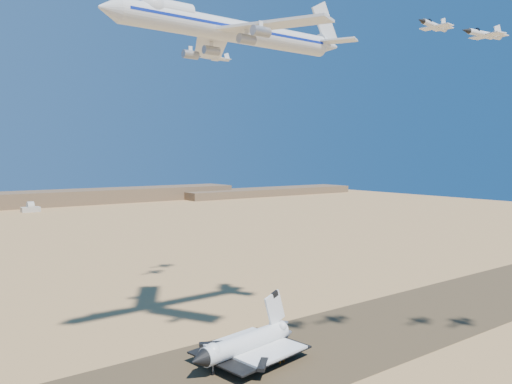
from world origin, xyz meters
TOP-DOWN VIEW (x-y plane):
  - ground at (0.00, 0.00)m, footprint 1200.00×1200.00m
  - runway at (0.00, 0.00)m, footprint 600.00×50.00m
  - ridgeline at (65.32, 527.31)m, footprint 960.00×90.00m
  - shuttle at (1.42, 3.84)m, footprint 39.53×28.33m
  - carrier_747 at (-0.70, 10.20)m, footprint 84.39×65.55m
  - crew_a at (8.72, -3.71)m, footprint 0.53×0.70m
  - crew_b at (10.49, -3.25)m, footprint 0.78×0.94m
  - crew_c at (10.87, -2.55)m, footprint 1.21×1.00m
  - chase_jet_a at (29.12, -39.27)m, footprint 14.44×7.98m
  - chase_jet_b at (45.86, -42.98)m, footprint 16.44×8.96m
  - chase_jet_e at (23.66, 63.36)m, footprint 14.70×8.22m
  - chase_jet_f at (34.59, 73.44)m, footprint 15.22×8.09m

SIDE VIEW (x-z plane):
  - ground at x=0.00m, z-range 0.00..0.00m
  - runway at x=0.00m, z-range 0.00..0.06m
  - crew_b at x=10.49m, z-range 0.06..1.73m
  - crew_a at x=8.72m, z-range 0.06..1.78m
  - crew_c at x=10.87m, z-range 0.06..1.90m
  - shuttle at x=1.42m, z-range -4.49..14.94m
  - ridgeline at x=65.32m, z-range -1.37..16.63m
  - chase_jet_b at x=45.86m, z-range 92.18..96.28m
  - chase_jet_a at x=29.12m, z-range 92.93..96.53m
  - carrier_747 at x=-0.70m, z-range 88.63..109.69m
  - chase_jet_e at x=23.66m, z-range 101.15..104.83m
  - chase_jet_f at x=34.59m, z-range 102.76..106.55m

